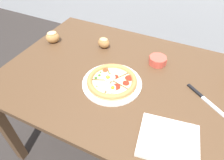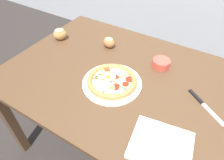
{
  "view_description": "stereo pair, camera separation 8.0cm",
  "coord_description": "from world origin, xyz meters",
  "px_view_note": "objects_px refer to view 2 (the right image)",
  "views": [
    {
      "loc": [
        0.27,
        -0.82,
        1.56
      ],
      "look_at": [
        -0.08,
        -0.09,
        0.8
      ],
      "focal_mm": 32.0,
      "sensor_mm": 36.0,
      "label": 1
    },
    {
      "loc": [
        0.34,
        -0.78,
        1.56
      ],
      "look_at": [
        -0.08,
        -0.09,
        0.8
      ],
      "focal_mm": 32.0,
      "sensor_mm": 36.0,
      "label": 2
    }
  ],
  "objects_px": {
    "ramekin_bowl": "(161,63)",
    "bread_piece_near": "(109,42)",
    "dining_table": "(131,90)",
    "bread_piece_far": "(60,34)",
    "pizza": "(112,81)",
    "knife_main": "(205,106)",
    "napkin_folded": "(161,144)"
  },
  "relations": [
    {
      "from": "ramekin_bowl",
      "to": "bread_piece_near",
      "type": "distance_m",
      "value": 0.39
    },
    {
      "from": "pizza",
      "to": "knife_main",
      "type": "relative_size",
      "value": 1.59
    },
    {
      "from": "dining_table",
      "to": "bread_piece_far",
      "type": "bearing_deg",
      "value": 169.98
    },
    {
      "from": "pizza",
      "to": "bread_piece_far",
      "type": "xyz_separation_m",
      "value": [
        -0.56,
        0.21,
        0.02
      ]
    },
    {
      "from": "ramekin_bowl",
      "to": "bread_piece_far",
      "type": "xyz_separation_m",
      "value": [
        -0.74,
        -0.08,
        0.02
      ]
    },
    {
      "from": "dining_table",
      "to": "ramekin_bowl",
      "type": "relative_size",
      "value": 13.48
    },
    {
      "from": "pizza",
      "to": "knife_main",
      "type": "bearing_deg",
      "value": 12.13
    },
    {
      "from": "ramekin_bowl",
      "to": "bread_piece_far",
      "type": "height_order",
      "value": "bread_piece_far"
    },
    {
      "from": "ramekin_bowl",
      "to": "napkin_folded",
      "type": "relative_size",
      "value": 0.4
    },
    {
      "from": "dining_table",
      "to": "bread_piece_near",
      "type": "relative_size",
      "value": 17.54
    },
    {
      "from": "ramekin_bowl",
      "to": "napkin_folded",
      "type": "bearing_deg",
      "value": -68.71
    },
    {
      "from": "napkin_folded",
      "to": "bread_piece_far",
      "type": "xyz_separation_m",
      "value": [
        -0.94,
        0.42,
        0.03
      ]
    },
    {
      "from": "pizza",
      "to": "bread_piece_near",
      "type": "bearing_deg",
      "value": 124.49
    },
    {
      "from": "dining_table",
      "to": "napkin_folded",
      "type": "distance_m",
      "value": 0.44
    },
    {
      "from": "ramekin_bowl",
      "to": "knife_main",
      "type": "bearing_deg",
      "value": -30.86
    },
    {
      "from": "ramekin_bowl",
      "to": "napkin_folded",
      "type": "height_order",
      "value": "ramekin_bowl"
    },
    {
      "from": "bread_piece_far",
      "to": "dining_table",
      "type": "bearing_deg",
      "value": -10.02
    },
    {
      "from": "knife_main",
      "to": "pizza",
      "type": "bearing_deg",
      "value": -132.12
    },
    {
      "from": "pizza",
      "to": "knife_main",
      "type": "distance_m",
      "value": 0.5
    },
    {
      "from": "pizza",
      "to": "ramekin_bowl",
      "type": "bearing_deg",
      "value": 58.5
    },
    {
      "from": "dining_table",
      "to": "pizza",
      "type": "height_order",
      "value": "pizza"
    },
    {
      "from": "pizza",
      "to": "napkin_folded",
      "type": "bearing_deg",
      "value": -30.08
    },
    {
      "from": "dining_table",
      "to": "knife_main",
      "type": "xyz_separation_m",
      "value": [
        0.41,
        0.01,
        0.09
      ]
    },
    {
      "from": "bread_piece_near",
      "to": "knife_main",
      "type": "xyz_separation_m",
      "value": [
        0.69,
        -0.2,
        -0.03
      ]
    },
    {
      "from": "dining_table",
      "to": "napkin_folded",
      "type": "relative_size",
      "value": 5.36
    },
    {
      "from": "napkin_folded",
      "to": "knife_main",
      "type": "xyz_separation_m",
      "value": [
        0.11,
        0.32,
        -0.01
      ]
    },
    {
      "from": "dining_table",
      "to": "knife_main",
      "type": "bearing_deg",
      "value": 1.79
    },
    {
      "from": "napkin_folded",
      "to": "bread_piece_far",
      "type": "distance_m",
      "value": 1.03
    },
    {
      "from": "knife_main",
      "to": "napkin_folded",
      "type": "bearing_deg",
      "value": -73.46
    },
    {
      "from": "napkin_folded",
      "to": "dining_table",
      "type": "bearing_deg",
      "value": 133.75
    },
    {
      "from": "bread_piece_near",
      "to": "knife_main",
      "type": "bearing_deg",
      "value": -15.93
    },
    {
      "from": "pizza",
      "to": "bread_piece_far",
      "type": "bearing_deg",
      "value": 160.0
    }
  ]
}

